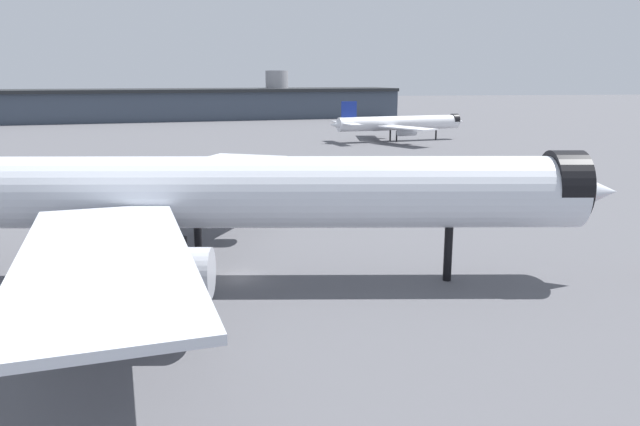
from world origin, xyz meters
TOP-DOWN VIEW (x-y plane):
  - ground at (0.00, 0.00)m, footprint 900.00×900.00m
  - airliner_near_gate at (-1.31, -0.70)m, footprint 62.43×56.55m
  - airliner_far_taxiway at (42.90, 101.95)m, footprint 37.16×33.51m
  - terminal_building at (-44.24, 186.28)m, footprint 226.58×57.29m

SIDE VIEW (x-z plane):
  - ground at x=0.00m, z-range 0.00..0.00m
  - airliner_far_taxiway at x=42.90m, z-range -0.60..9.52m
  - terminal_building at x=-44.24m, z-range -3.24..14.91m
  - airliner_near_gate at x=-1.31m, z-range -0.97..15.29m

